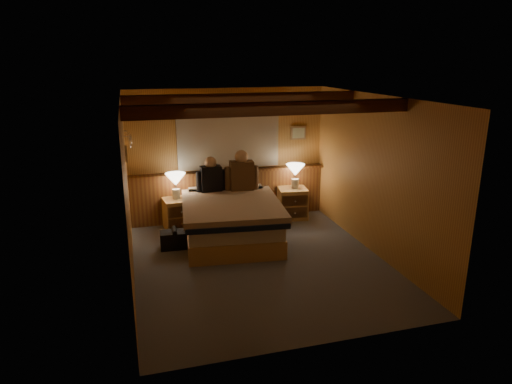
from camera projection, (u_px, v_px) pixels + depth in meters
name	position (u px, v px, depth m)	size (l,w,h in m)	color
floor	(260.00, 263.00, 6.73)	(4.20, 4.20, 0.00)	#4B5059
ceiling	(260.00, 97.00, 6.05)	(4.20, 4.20, 0.00)	#CD864C
wall_back	(228.00, 155.00, 8.33)	(3.60, 3.60, 0.00)	gold
wall_left	(127.00, 194.00, 5.92)	(4.20, 4.20, 0.00)	gold
wall_right	(375.00, 176.00, 6.86)	(4.20, 4.20, 0.00)	gold
wall_front	(320.00, 239.00, 4.45)	(3.60, 3.60, 0.00)	gold
wainscot	(230.00, 193.00, 8.47)	(3.60, 0.23, 0.94)	brown
curtain_window	(229.00, 138.00, 8.17)	(2.18, 0.09, 1.11)	#4C2A13
ceiling_beams	(257.00, 103.00, 6.21)	(3.60, 1.65, 0.16)	#4C2A13
coat_rail	(129.00, 139.00, 7.27)	(0.05, 0.55, 0.24)	silver
framed_print	(298.00, 133.00, 8.56)	(0.30, 0.04, 0.25)	#A27D51
bed	(231.00, 219.00, 7.49)	(1.73, 2.14, 0.68)	tan
nightstand_left	(179.00, 214.00, 8.01)	(0.54, 0.50, 0.54)	tan
nightstand_right	(292.00, 203.00, 8.55)	(0.58, 0.54, 0.57)	tan
lamp_left	(176.00, 181.00, 7.87)	(0.35, 0.35, 0.46)	silver
lamp_right	(295.00, 171.00, 8.41)	(0.35, 0.35, 0.45)	silver
person_left	(211.00, 177.00, 7.88)	(0.52, 0.21, 0.63)	black
person_right	(242.00, 173.00, 7.95)	(0.60, 0.26, 0.73)	#533921
duffel_bag	(175.00, 239.00, 7.22)	(0.47, 0.29, 0.33)	black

